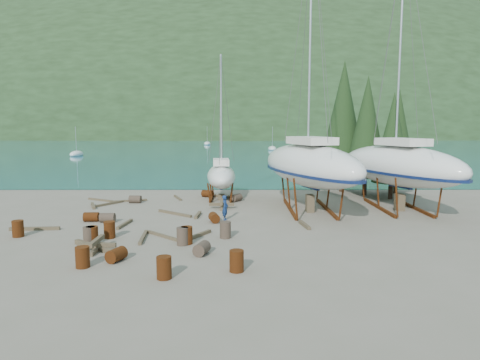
{
  "coord_description": "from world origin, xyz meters",
  "views": [
    {
      "loc": [
        1.79,
        -23.86,
        5.82
      ],
      "look_at": [
        1.89,
        3.0,
        2.44
      ],
      "focal_mm": 32.0,
      "sensor_mm": 36.0,
      "label": 1
    }
  ],
  "objects_px": {
    "large_sailboat_far": "(398,165)",
    "worker": "(225,208)",
    "small_sailboat_shore": "(221,176)",
    "large_sailboat_near": "(309,165)"
  },
  "relations": [
    {
      "from": "large_sailboat_near",
      "to": "worker",
      "type": "relative_size",
      "value": 12.81
    },
    {
      "from": "large_sailboat_far",
      "to": "large_sailboat_near",
      "type": "bearing_deg",
      "value": 164.68
    },
    {
      "from": "small_sailboat_shore",
      "to": "worker",
      "type": "height_order",
      "value": "small_sailboat_shore"
    },
    {
      "from": "large_sailboat_near",
      "to": "small_sailboat_shore",
      "type": "relative_size",
      "value": 1.74
    },
    {
      "from": "small_sailboat_shore",
      "to": "worker",
      "type": "relative_size",
      "value": 7.38
    },
    {
      "from": "large_sailboat_far",
      "to": "small_sailboat_shore",
      "type": "relative_size",
      "value": 1.68
    },
    {
      "from": "small_sailboat_shore",
      "to": "worker",
      "type": "distance_m",
      "value": 7.91
    },
    {
      "from": "worker",
      "to": "large_sailboat_near",
      "type": "bearing_deg",
      "value": -52.0
    },
    {
      "from": "large_sailboat_far",
      "to": "worker",
      "type": "relative_size",
      "value": 12.36
    },
    {
      "from": "small_sailboat_shore",
      "to": "worker",
      "type": "bearing_deg",
      "value": -89.47
    }
  ]
}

